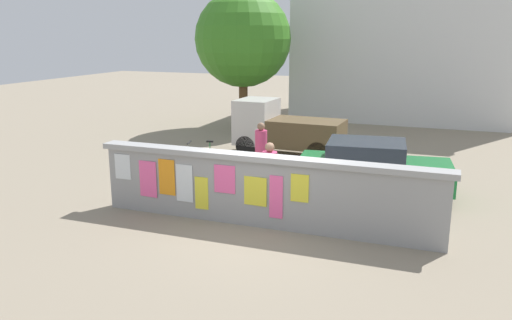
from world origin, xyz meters
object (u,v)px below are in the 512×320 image
person_walking (270,169)px  bicycle_near (205,160)px  auto_rickshaw_truck (284,129)px  person_bystander (261,145)px  motorcycle (203,175)px  car_parked (371,167)px  tree_roadside (243,39)px

person_walking → bicycle_near: bearing=138.7°
auto_rickshaw_truck → person_bystander: (0.30, -3.04, 0.09)m
auto_rickshaw_truck → motorcycle: bearing=-98.2°
car_parked → bicycle_near: size_ratio=2.37×
auto_rickshaw_truck → tree_roadside: tree_roadside is taller
car_parked → person_bystander: 3.18m
auto_rickshaw_truck → car_parked: auto_rickshaw_truck is taller
bicycle_near → person_walking: 3.94m
person_walking → tree_roadside: 10.82m
bicycle_near → tree_roadside: (-1.55, 6.88, 3.42)m
motorcycle → bicycle_near: bearing=114.2°
car_parked → bicycle_near: car_parked is taller
car_parked → tree_roadside: 10.35m
bicycle_near → person_walking: person_walking is taller
motorcycle → bicycle_near: size_ratio=1.13×
person_walking → person_bystander: same height
person_walking → car_parked: bearing=44.6°
car_parked → person_walking: (-2.04, -2.01, 0.26)m
person_walking → tree_roadside: (-4.47, 9.45, 2.80)m
bicycle_near → person_bystander: bearing=-4.2°
motorcycle → person_walking: 2.27m
car_parked → person_walking: 2.87m
auto_rickshaw_truck → tree_roadside: size_ratio=0.63×
car_parked → person_walking: size_ratio=2.45×
person_walking → person_bystander: bearing=114.3°
auto_rickshaw_truck → person_walking: 5.65m
person_bystander → car_parked: bearing=-7.7°
motorcycle → person_bystander: size_ratio=1.17×
bicycle_near → person_bystander: person_bystander is taller
auto_rickshaw_truck → person_walking: (1.40, -5.47, 0.09)m
person_bystander → tree_roadside: tree_roadside is taller
auto_rickshaw_truck → car_parked: (3.44, -3.47, -0.17)m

